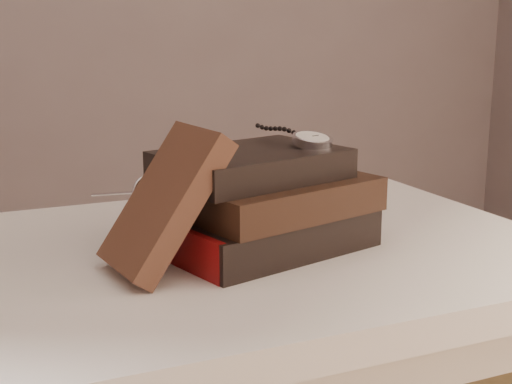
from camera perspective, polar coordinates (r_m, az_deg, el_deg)
name	(u,v)px	position (r m, az deg, el deg)	size (l,w,h in m)	color
table	(178,320)	(0.96, -6.15, -9.97)	(1.00, 0.60, 0.75)	white
book_stack	(264,203)	(0.93, 0.64, -0.84)	(0.30, 0.24, 0.13)	black
journal	(165,202)	(0.84, -7.16, -0.77)	(0.03, 0.12, 0.19)	#3B2016
pocket_watch	(310,139)	(0.95, 4.23, 4.18)	(0.07, 0.16, 0.02)	silver
eyeglasses	(166,191)	(0.94, -7.06, 0.09)	(0.13, 0.15, 0.05)	silver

